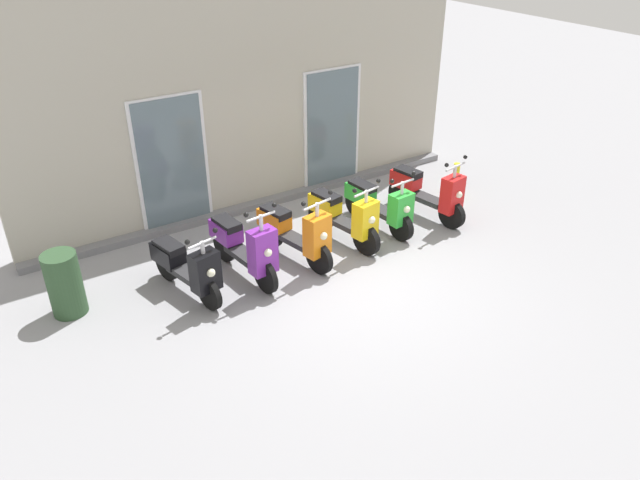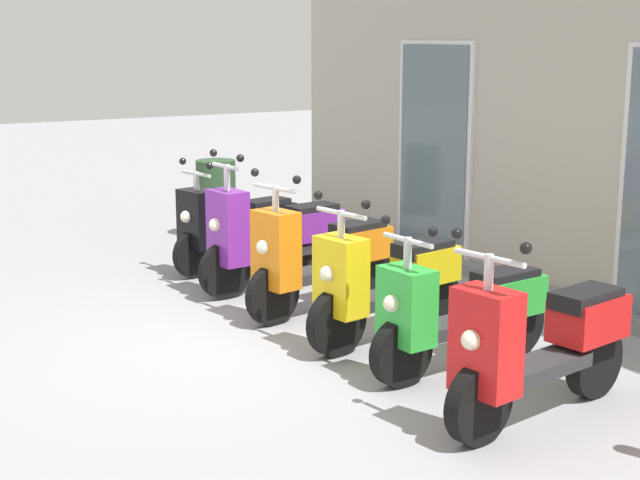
{
  "view_description": "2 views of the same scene",
  "coord_description": "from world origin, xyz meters",
  "px_view_note": "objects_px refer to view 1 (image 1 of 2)",
  "views": [
    {
      "loc": [
        -4.59,
        -6.08,
        5.05
      ],
      "look_at": [
        -0.35,
        0.48,
        0.58
      ],
      "focal_mm": 34.32,
      "sensor_mm": 36.0,
      "label": 1
    },
    {
      "loc": [
        6.32,
        -2.91,
        2.36
      ],
      "look_at": [
        0.1,
        0.7,
        0.78
      ],
      "focal_mm": 52.83,
      "sensor_mm": 36.0,
      "label": 2
    }
  ],
  "objects_px": {
    "scooter_yellow": "(344,216)",
    "scooter_red": "(428,192)",
    "scooter_orange": "(295,232)",
    "trash_bin": "(65,284)",
    "scooter_purple": "(245,246)",
    "scooter_green": "(379,204)",
    "curb_bollard": "(455,181)",
    "scooter_black": "(186,266)"
  },
  "relations": [
    {
      "from": "scooter_purple",
      "to": "curb_bollard",
      "type": "bearing_deg",
      "value": 3.86
    },
    {
      "from": "scooter_green",
      "to": "curb_bollard",
      "type": "height_order",
      "value": "scooter_green"
    },
    {
      "from": "scooter_orange",
      "to": "scooter_purple",
      "type": "bearing_deg",
      "value": -179.46
    },
    {
      "from": "scooter_orange",
      "to": "trash_bin",
      "type": "relative_size",
      "value": 1.75
    },
    {
      "from": "scooter_orange",
      "to": "scooter_red",
      "type": "height_order",
      "value": "scooter_orange"
    },
    {
      "from": "scooter_black",
      "to": "scooter_purple",
      "type": "relative_size",
      "value": 0.92
    },
    {
      "from": "scooter_red",
      "to": "trash_bin",
      "type": "height_order",
      "value": "scooter_red"
    },
    {
      "from": "scooter_yellow",
      "to": "curb_bollard",
      "type": "relative_size",
      "value": 2.23
    },
    {
      "from": "scooter_red",
      "to": "curb_bollard",
      "type": "relative_size",
      "value": 2.34
    },
    {
      "from": "scooter_purple",
      "to": "curb_bollard",
      "type": "relative_size",
      "value": 2.34
    },
    {
      "from": "scooter_green",
      "to": "scooter_red",
      "type": "distance_m",
      "value": 0.97
    },
    {
      "from": "scooter_black",
      "to": "scooter_green",
      "type": "height_order",
      "value": "scooter_black"
    },
    {
      "from": "scooter_orange",
      "to": "trash_bin",
      "type": "height_order",
      "value": "scooter_orange"
    },
    {
      "from": "scooter_black",
      "to": "scooter_purple",
      "type": "distance_m",
      "value": 0.9
    },
    {
      "from": "scooter_purple",
      "to": "scooter_red",
      "type": "relative_size",
      "value": 1.0
    },
    {
      "from": "scooter_yellow",
      "to": "scooter_red",
      "type": "bearing_deg",
      "value": -1.51
    },
    {
      "from": "scooter_black",
      "to": "scooter_red",
      "type": "height_order",
      "value": "scooter_red"
    },
    {
      "from": "scooter_purple",
      "to": "scooter_green",
      "type": "xyz_separation_m",
      "value": [
        2.61,
        0.17,
        -0.09
      ]
    },
    {
      "from": "trash_bin",
      "to": "scooter_orange",
      "type": "bearing_deg",
      "value": -8.71
    },
    {
      "from": "scooter_purple",
      "to": "scooter_black",
      "type": "bearing_deg",
      "value": 177.46
    },
    {
      "from": "trash_bin",
      "to": "curb_bollard",
      "type": "xyz_separation_m",
      "value": [
        6.96,
        -0.21,
        -0.11
      ]
    },
    {
      "from": "scooter_orange",
      "to": "scooter_red",
      "type": "relative_size",
      "value": 0.98
    },
    {
      "from": "scooter_yellow",
      "to": "scooter_red",
      "type": "distance_m",
      "value": 1.75
    },
    {
      "from": "scooter_orange",
      "to": "scooter_black",
      "type": "bearing_deg",
      "value": 178.98
    },
    {
      "from": "scooter_orange",
      "to": "scooter_yellow",
      "type": "height_order",
      "value": "scooter_orange"
    },
    {
      "from": "scooter_green",
      "to": "trash_bin",
      "type": "distance_m",
      "value": 5.06
    },
    {
      "from": "scooter_green",
      "to": "scooter_black",
      "type": "bearing_deg",
      "value": -177.92
    },
    {
      "from": "scooter_orange",
      "to": "scooter_yellow",
      "type": "distance_m",
      "value": 0.94
    },
    {
      "from": "scooter_purple",
      "to": "scooter_orange",
      "type": "height_order",
      "value": "scooter_purple"
    },
    {
      "from": "scooter_red",
      "to": "curb_bollard",
      "type": "distance_m",
      "value": 1.01
    },
    {
      "from": "trash_bin",
      "to": "scooter_green",
      "type": "bearing_deg",
      "value": -3.95
    },
    {
      "from": "scooter_black",
      "to": "scooter_green",
      "type": "relative_size",
      "value": 0.94
    },
    {
      "from": "scooter_black",
      "to": "scooter_red",
      "type": "xyz_separation_m",
      "value": [
        4.46,
        -0.03,
        0.02
      ]
    },
    {
      "from": "scooter_purple",
      "to": "scooter_green",
      "type": "relative_size",
      "value": 1.02
    },
    {
      "from": "scooter_green",
      "to": "curb_bollard",
      "type": "distance_m",
      "value": 1.92
    },
    {
      "from": "scooter_orange",
      "to": "scooter_red",
      "type": "distance_m",
      "value": 2.69
    },
    {
      "from": "curb_bollard",
      "to": "trash_bin",
      "type": "bearing_deg",
      "value": 178.27
    },
    {
      "from": "trash_bin",
      "to": "scooter_red",
      "type": "bearing_deg",
      "value": -4.83
    },
    {
      "from": "scooter_black",
      "to": "scooter_orange",
      "type": "distance_m",
      "value": 1.77
    },
    {
      "from": "scooter_green",
      "to": "scooter_orange",
      "type": "bearing_deg",
      "value": -174.78
    },
    {
      "from": "scooter_yellow",
      "to": "scooter_red",
      "type": "relative_size",
      "value": 0.95
    },
    {
      "from": "trash_bin",
      "to": "curb_bollard",
      "type": "height_order",
      "value": "trash_bin"
    }
  ]
}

